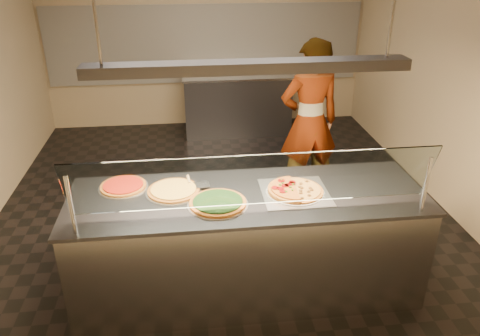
{
  "coord_description": "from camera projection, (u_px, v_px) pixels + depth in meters",
  "views": [
    {
      "loc": [
        -0.36,
        -4.46,
        2.73
      ],
      "look_at": [
        0.07,
        -0.94,
        1.02
      ],
      "focal_mm": 35.0,
      "sensor_mm": 36.0,
      "label": 1
    }
  ],
  "objects": [
    {
      "name": "ground",
      "position": [
        224.0,
        215.0,
        5.22
      ],
      "size": [
        5.0,
        6.0,
        0.02
      ],
      "primitive_type": "cube",
      "color": "black",
      "rests_on": "ground"
    },
    {
      "name": "wall_back",
      "position": [
        205.0,
        31.0,
        7.25
      ],
      "size": [
        5.0,
        0.02,
        3.0
      ],
      "primitive_type": "cube",
      "color": "tan",
      "rests_on": "ground"
    },
    {
      "name": "wall_front",
      "position": [
        285.0,
        284.0,
        1.87
      ],
      "size": [
        5.0,
        0.02,
        3.0
      ],
      "primitive_type": "cube",
      "color": "tan",
      "rests_on": "ground"
    },
    {
      "name": "wall_right",
      "position": [
        463.0,
        75.0,
        4.83
      ],
      "size": [
        0.02,
        6.0,
        3.0
      ],
      "primitive_type": "cube",
      "color": "tan",
      "rests_on": "ground"
    },
    {
      "name": "tile_band",
      "position": [
        206.0,
        44.0,
        7.31
      ],
      "size": [
        4.9,
        0.02,
        1.2
      ],
      "primitive_type": "cube",
      "color": "silver",
      "rests_on": "wall_back"
    },
    {
      "name": "serving_counter",
      "position": [
        247.0,
        243.0,
        3.91
      ],
      "size": [
        2.84,
        0.94,
        0.93
      ],
      "color": "#B7B7BC",
      "rests_on": "ground"
    },
    {
      "name": "sneeze_guard",
      "position": [
        255.0,
        181.0,
        3.27
      ],
      "size": [
        2.6,
        0.18,
        0.54
      ],
      "color": "#B7B7BC",
      "rests_on": "serving_counter"
    },
    {
      "name": "perforated_tray",
      "position": [
        295.0,
        192.0,
        3.73
      ],
      "size": [
        0.53,
        0.53,
        0.01
      ],
      "color": "silver",
      "rests_on": "serving_counter"
    },
    {
      "name": "half_pizza_pepperoni",
      "position": [
        282.0,
        189.0,
        3.71
      ],
      "size": [
        0.24,
        0.44,
        0.05
      ],
      "color": "brown",
      "rests_on": "perforated_tray"
    },
    {
      "name": "half_pizza_sausage",
      "position": [
        308.0,
        189.0,
        3.73
      ],
      "size": [
        0.22,
        0.44,
        0.04
      ],
      "color": "brown",
      "rests_on": "perforated_tray"
    },
    {
      "name": "pizza_spinach",
      "position": [
        218.0,
        203.0,
        3.56
      ],
      "size": [
        0.47,
        0.47,
        0.03
      ],
      "color": "silver",
      "rests_on": "serving_counter"
    },
    {
      "name": "pizza_cheese",
      "position": [
        174.0,
        190.0,
        3.75
      ],
      "size": [
        0.45,
        0.45,
        0.03
      ],
      "color": "silver",
      "rests_on": "serving_counter"
    },
    {
      "name": "pizza_tomato",
      "position": [
        123.0,
        186.0,
        3.81
      ],
      "size": [
        0.4,
        0.4,
        0.03
      ],
      "color": "silver",
      "rests_on": "serving_counter"
    },
    {
      "name": "pizza_spatula",
      "position": [
        194.0,
        181.0,
        3.85
      ],
      "size": [
        0.19,
        0.23,
        0.02
      ],
      "color": "#B7B7BC",
      "rests_on": "pizza_spinach"
    },
    {
      "name": "prep_table",
      "position": [
        237.0,
        103.0,
        7.34
      ],
      "size": [
        1.67,
        0.74,
        0.93
      ],
      "color": "#424248",
      "rests_on": "ground"
    },
    {
      "name": "worker",
      "position": [
        309.0,
        122.0,
        5.2
      ],
      "size": [
        0.72,
        0.51,
        1.86
      ],
      "primitive_type": "imported",
      "rotation": [
        0.0,
        0.0,
        3.24
      ],
      "color": "#2F2B33",
      "rests_on": "ground"
    },
    {
      "name": "heat_lamp_housing",
      "position": [
        249.0,
        67.0,
        3.26
      ],
      "size": [
        2.3,
        0.18,
        0.08
      ],
      "primitive_type": "cube",
      "color": "#424248",
      "rests_on": "ceiling"
    }
  ]
}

